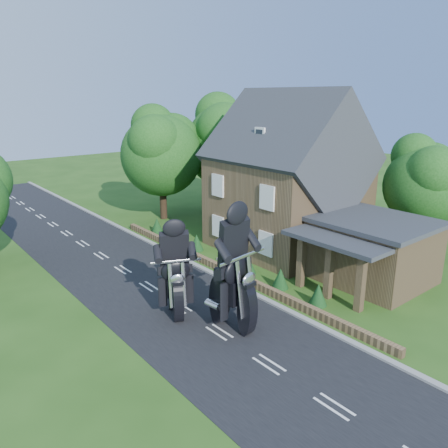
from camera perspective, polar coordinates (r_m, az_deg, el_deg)
ground at (r=19.26m, az=-0.62°, el=-13.98°), size 120.00×120.00×0.00m
road at (r=19.25m, az=-0.62°, el=-13.96°), size 7.00×80.00×0.02m
kerb at (r=21.41m, az=7.17°, el=-10.61°), size 0.30×80.00×0.12m
garden_wall at (r=25.09m, az=-0.07°, el=-5.93°), size 0.30×22.00×0.40m
house at (r=28.70m, az=8.32°, el=5.42°), size 9.54×8.64×10.24m
annex at (r=24.92m, az=18.64°, el=-3.14°), size 7.05×5.94×3.44m
tree_annex_side at (r=30.85m, az=25.06°, el=5.47°), size 5.64×5.20×7.48m
tree_house_right at (r=34.87m, az=12.14°, el=8.58°), size 6.51×6.00×8.40m
tree_behind_house at (r=38.24m, az=0.89°, el=11.17°), size 7.81×7.20×10.08m
tree_behind_left at (r=35.57m, az=-7.72°, el=9.83°), size 6.94×6.40×9.16m
shrub_a at (r=21.75m, az=12.19°, el=-8.98°), size 0.90×0.90×1.10m
shrub_b at (r=23.22m, az=7.37°, el=-7.04°), size 0.90×0.90×1.10m
shrub_c at (r=24.86m, az=3.19°, el=-5.30°), size 0.90×0.90×1.10m
shrub_d at (r=28.51m, az=-3.59°, el=-2.41°), size 0.90×0.90×1.10m
shrub_e at (r=30.48m, az=-6.34°, el=-1.22°), size 0.90×0.90×1.10m
shrub_f at (r=32.52m, az=-8.75°, el=-0.17°), size 0.90×0.90×1.10m
motorcycle_lead at (r=19.16m, az=1.19°, el=-11.22°), size 0.71×1.89×1.71m
motorcycle_follow at (r=20.38m, az=-6.29°, el=-10.04°), size 0.95×1.52×1.40m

